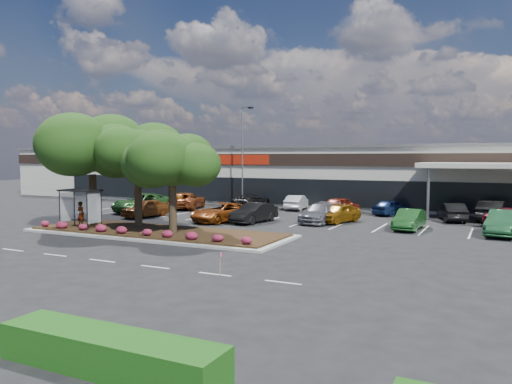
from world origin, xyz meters
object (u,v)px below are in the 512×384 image
at_px(car_1, 146,208).
at_px(car_0, 142,203).
at_px(survey_stake, 220,261).
at_px(light_pole, 243,162).

bearing_deg(car_1, car_0, 144.36).
bearing_deg(car_1, survey_stake, -32.30).
bearing_deg(survey_stake, car_1, 136.60).
relative_size(survey_stake, car_1, 0.22).
bearing_deg(car_0, survey_stake, -36.93).
distance_m(survey_stake, car_1, 22.24).
relative_size(light_pole, survey_stake, 10.30).
height_order(light_pole, survey_stake, light_pole).
bearing_deg(survey_stake, car_0, 136.09).
height_order(car_0, car_1, car_0).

